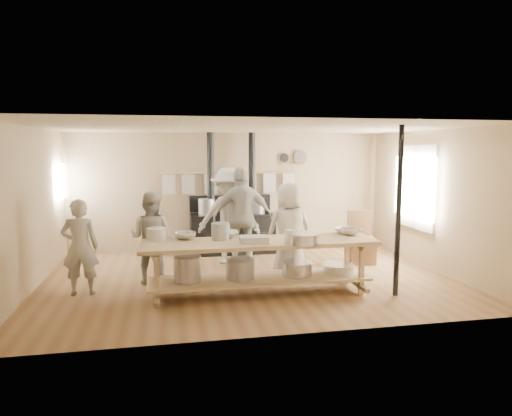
% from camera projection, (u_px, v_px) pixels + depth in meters
% --- Properties ---
extents(ground, '(7.00, 7.00, 0.00)m').
position_uv_depth(ground, '(249.00, 278.00, 7.97)').
color(ground, brown).
rests_on(ground, ground).
extents(room_shell, '(7.00, 7.00, 7.00)m').
position_uv_depth(room_shell, '(249.00, 186.00, 7.76)').
color(room_shell, tan).
rests_on(room_shell, ground).
extents(window_right, '(0.09, 1.50, 1.65)m').
position_uv_depth(window_right, '(416.00, 187.00, 9.02)').
color(window_right, beige).
rests_on(window_right, ground).
extents(left_opening, '(0.00, 0.90, 0.90)m').
position_uv_depth(left_opening, '(61.00, 182.00, 9.06)').
color(left_opening, white).
rests_on(left_opening, ground).
extents(stove, '(1.90, 0.75, 2.60)m').
position_uv_depth(stove, '(232.00, 229.00, 9.96)').
color(stove, black).
rests_on(stove, ground).
extents(towel_rail, '(3.00, 0.04, 0.47)m').
position_uv_depth(towel_rail, '(230.00, 180.00, 10.10)').
color(towel_rail, tan).
rests_on(towel_rail, ground).
extents(back_wall_shelf, '(0.63, 0.14, 0.32)m').
position_uv_depth(back_wall_shelf, '(294.00, 160.00, 10.36)').
color(back_wall_shelf, tan).
rests_on(back_wall_shelf, ground).
extents(prep_table, '(3.60, 0.90, 0.85)m').
position_uv_depth(prep_table, '(259.00, 262.00, 7.02)').
color(prep_table, tan).
rests_on(prep_table, ground).
extents(support_post, '(0.08, 0.08, 2.60)m').
position_uv_depth(support_post, '(398.00, 212.00, 6.87)').
color(support_post, black).
rests_on(support_post, ground).
extents(cook_far_left, '(0.55, 0.37, 1.50)m').
position_uv_depth(cook_far_left, '(80.00, 247.00, 6.99)').
color(cook_far_left, beige).
rests_on(cook_far_left, ground).
extents(cook_left, '(0.93, 0.84, 1.55)m').
position_uv_depth(cook_left, '(151.00, 238.00, 7.59)').
color(cook_left, beige).
rests_on(cook_left, ground).
extents(cook_center, '(0.88, 0.62, 1.69)m').
position_uv_depth(cook_center, '(289.00, 231.00, 7.79)').
color(cook_center, beige).
rests_on(cook_center, ground).
extents(cook_right, '(1.15, 0.51, 1.93)m').
position_uv_depth(cook_right, '(243.00, 217.00, 8.64)').
color(cook_right, beige).
rests_on(cook_right, ground).
extents(cook_by_window, '(1.37, 1.03, 1.89)m').
position_uv_depth(cook_by_window, '(229.00, 216.00, 8.92)').
color(cook_by_window, beige).
rests_on(cook_by_window, ground).
extents(chair, '(0.55, 0.55, 1.03)m').
position_uv_depth(chair, '(361.00, 248.00, 9.04)').
color(chair, brown).
rests_on(chair, ground).
extents(bowl_white_a, '(0.45, 0.45, 0.10)m').
position_uv_depth(bowl_white_a, '(225.00, 235.00, 7.20)').
color(bowl_white_a, white).
rests_on(bowl_white_a, prep_table).
extents(bowl_steel_a, '(0.47, 0.47, 0.11)m').
position_uv_depth(bowl_steel_a, '(185.00, 236.00, 7.08)').
color(bowl_steel_a, silver).
rests_on(bowl_steel_a, prep_table).
extents(bowl_white_b, '(0.53, 0.53, 0.09)m').
position_uv_depth(bowl_white_b, '(347.00, 230.00, 7.59)').
color(bowl_white_b, white).
rests_on(bowl_white_b, prep_table).
extents(bowl_steel_b, '(0.46, 0.46, 0.11)m').
position_uv_depth(bowl_steel_b, '(350.00, 232.00, 7.45)').
color(bowl_steel_b, silver).
rests_on(bowl_steel_b, prep_table).
extents(roasting_pan, '(0.45, 0.31, 0.10)m').
position_uv_depth(roasting_pan, '(254.00, 239.00, 6.83)').
color(roasting_pan, '#B2B2B7').
rests_on(roasting_pan, prep_table).
extents(mixing_bowl_large, '(0.54, 0.54, 0.15)m').
position_uv_depth(mixing_bowl_large, '(303.00, 238.00, 6.76)').
color(mixing_bowl_large, silver).
rests_on(mixing_bowl_large, prep_table).
extents(bucket_galv, '(0.32, 0.32, 0.26)m').
position_uv_depth(bucket_galv, '(221.00, 231.00, 7.04)').
color(bucket_galv, gray).
rests_on(bucket_galv, prep_table).
extents(deep_bowl_enamel, '(0.33, 0.33, 0.19)m').
position_uv_depth(deep_bowl_enamel, '(156.00, 234.00, 7.00)').
color(deep_bowl_enamel, white).
rests_on(deep_bowl_enamel, prep_table).
extents(pitcher, '(0.15, 0.15, 0.21)m').
position_uv_depth(pitcher, '(289.00, 237.00, 6.72)').
color(pitcher, white).
rests_on(pitcher, prep_table).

